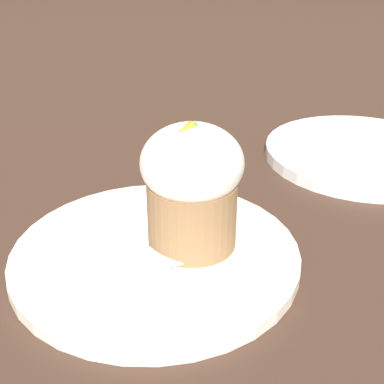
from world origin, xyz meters
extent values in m
plane|color=#3D281E|center=(0.00, 0.00, 0.00)|extent=(4.00, 4.00, 0.00)
cylinder|color=white|center=(0.00, 0.00, 0.01)|extent=(0.24, 0.24, 0.01)
cylinder|color=olive|center=(-0.03, 0.02, 0.04)|extent=(0.07, 0.07, 0.06)
ellipsoid|color=white|center=(-0.03, 0.02, 0.08)|extent=(0.08, 0.08, 0.06)
cone|color=orange|center=(-0.02, 0.02, 0.11)|extent=(0.01, 0.01, 0.01)
sphere|color=green|center=(-0.03, 0.02, 0.11)|extent=(0.01, 0.01, 0.01)
cube|color=silver|center=(0.06, -0.01, 0.01)|extent=(0.09, 0.06, 0.00)
ellipsoid|color=silver|center=(0.00, 0.02, 0.01)|extent=(0.06, 0.05, 0.01)
cylinder|color=white|center=(-0.31, 0.04, 0.01)|extent=(0.22, 0.22, 0.01)
camera|label=1|loc=(0.26, 0.26, 0.26)|focal=50.00mm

